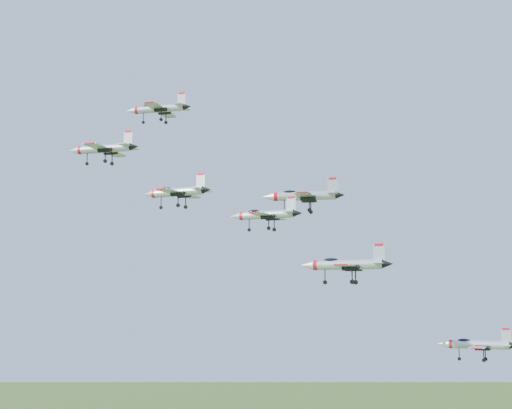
% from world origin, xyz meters
% --- Properties ---
extents(jet_lead, '(12.66, 10.62, 3.39)m').
position_xyz_m(jet_lead, '(-18.30, 8.81, 146.50)').
color(jet_lead, silver).
extents(jet_left_high, '(13.03, 10.70, 3.49)m').
position_xyz_m(jet_left_high, '(-10.01, 1.98, 129.72)').
color(jet_left_high, silver).
extents(jet_right_high, '(10.96, 9.15, 2.93)m').
position_xyz_m(jet_right_high, '(-10.19, -17.50, 133.19)').
color(jet_right_high, silver).
extents(jet_left_low, '(12.90, 10.94, 3.49)m').
position_xyz_m(jet_left_low, '(11.05, 5.16, 128.18)').
color(jet_left_low, silver).
extents(jet_right_low, '(10.92, 8.97, 2.93)m').
position_xyz_m(jet_right_low, '(10.45, -7.74, 123.82)').
color(jet_right_low, silver).
extents(jet_trail, '(12.81, 10.64, 3.42)m').
position_xyz_m(jet_trail, '(21.08, -4.99, 116.80)').
color(jet_trail, silver).
extents(jet_extra, '(10.74, 8.83, 2.88)m').
position_xyz_m(jet_extra, '(36.43, 4.81, 106.04)').
color(jet_extra, silver).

